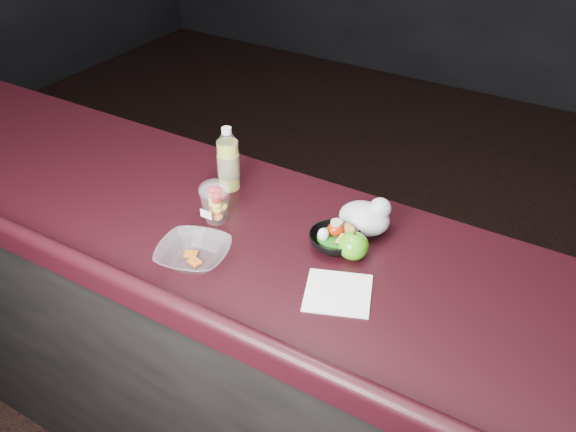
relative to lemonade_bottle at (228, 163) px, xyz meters
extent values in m
cube|color=black|center=(0.29, -0.17, -0.61)|extent=(4.00, 0.65, 0.98)
cube|color=black|center=(0.29, -0.17, -0.10)|extent=(4.06, 0.71, 0.04)
cylinder|color=gold|center=(0.00, 0.00, -0.01)|extent=(0.06, 0.06, 0.16)
cylinder|color=white|center=(0.00, 0.00, -0.01)|extent=(0.07, 0.07, 0.16)
cone|color=white|center=(0.00, 0.00, 0.09)|extent=(0.06, 0.06, 0.03)
cylinder|color=white|center=(0.00, 0.00, 0.11)|extent=(0.03, 0.03, 0.02)
cylinder|color=#072D99|center=(0.00, 0.00, -0.01)|extent=(0.07, 0.07, 0.07)
ellipsoid|color=white|center=(0.07, -0.16, 0.02)|extent=(0.09, 0.09, 0.05)
ellipsoid|color=#327B0E|center=(0.48, -0.12, -0.05)|extent=(0.08, 0.08, 0.07)
cylinder|color=black|center=(0.48, -0.12, -0.01)|extent=(0.01, 0.01, 0.01)
ellipsoid|color=silver|center=(0.45, 0.01, -0.04)|extent=(0.14, 0.12, 0.09)
sphere|color=silver|center=(0.49, 0.03, -0.01)|extent=(0.06, 0.06, 0.06)
imported|color=black|center=(0.42, -0.10, -0.06)|extent=(0.19, 0.19, 0.04)
cylinder|color=#0F470C|center=(0.42, -0.10, -0.05)|extent=(0.10, 0.10, 0.01)
ellipsoid|color=#A31E06|center=(0.42, -0.09, -0.03)|extent=(0.05, 0.05, 0.04)
cylinder|color=beige|center=(0.42, -0.09, -0.01)|extent=(0.03, 0.03, 0.01)
ellipsoid|color=white|center=(0.40, -0.12, -0.04)|extent=(0.03, 0.03, 0.04)
imported|color=silver|center=(0.14, -0.35, -0.06)|extent=(0.23, 0.23, 0.05)
cube|color=#990F0C|center=(0.12, -0.34, -0.07)|extent=(0.04, 0.04, 0.01)
cube|color=#990F0C|center=(0.15, -0.36, -0.07)|extent=(0.04, 0.03, 0.01)
cube|color=white|center=(0.52, -0.26, -0.08)|extent=(0.21, 0.21, 0.00)
camera|label=1|loc=(1.03, -1.34, 0.95)|focal=40.00mm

